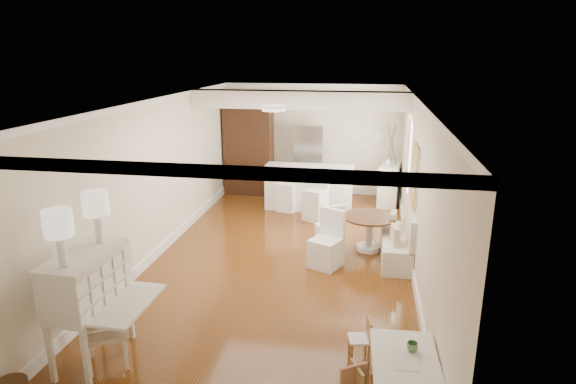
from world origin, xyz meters
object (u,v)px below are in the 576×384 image
(kids_chair_b, at_px, (359,338))
(slip_chair_far, at_px, (330,226))
(secretary_bureau, at_px, (90,307))
(bar_stool_left, at_px, (287,188))
(kids_table, at_px, (404,384))
(slip_chair_near, at_px, (326,239))
(pantry_cabinet, at_px, (249,149))
(fridge, at_px, (322,162))
(breakfast_counter, at_px, (309,187))
(sideboard, at_px, (389,184))
(gustavian_armchair, at_px, (106,330))
(dining_table, at_px, (369,233))
(bar_stool_right, at_px, (315,196))

(kids_chair_b, height_order, slip_chair_far, slip_chair_far)
(secretary_bureau, height_order, bar_stool_left, secretary_bureau)
(secretary_bureau, bearing_deg, kids_table, -2.57)
(kids_chair_b, bearing_deg, slip_chair_near, -176.54)
(slip_chair_near, bearing_deg, pantry_cabinet, 145.23)
(pantry_cabinet, bearing_deg, fridge, -0.90)
(slip_chair_far, xyz_separation_m, breakfast_counter, (-0.69, 2.36, 0.06))
(pantry_cabinet, bearing_deg, kids_table, -64.97)
(breakfast_counter, height_order, sideboard, breakfast_counter)
(secretary_bureau, relative_size, sideboard, 1.36)
(gustavian_armchair, relative_size, kids_table, 0.79)
(slip_chair_near, bearing_deg, slip_chair_far, 115.56)
(secretary_bureau, bearing_deg, dining_table, 51.69)
(kids_table, distance_m, kids_chair_b, 0.91)
(secretary_bureau, height_order, bar_stool_right, secretary_bureau)
(secretary_bureau, height_order, fridge, fridge)
(kids_table, bearing_deg, kids_chair_b, 121.22)
(slip_chair_near, bearing_deg, breakfast_counter, 128.07)
(slip_chair_near, relative_size, bar_stool_right, 0.90)
(dining_table, relative_size, fridge, 0.54)
(fridge, height_order, sideboard, fridge)
(secretary_bureau, bearing_deg, fridge, 75.68)
(secretary_bureau, bearing_deg, kids_chair_b, 11.03)
(dining_table, bearing_deg, slip_chair_far, -173.51)
(gustavian_armchair, bearing_deg, slip_chair_near, -66.17)
(bar_stool_left, height_order, sideboard, bar_stool_left)
(sideboard, bearing_deg, bar_stool_left, -151.15)
(kids_table, relative_size, fridge, 0.62)
(kids_chair_b, bearing_deg, slip_chair_far, -179.78)
(kids_chair_b, bearing_deg, bar_stool_right, -178.18)
(dining_table, xyz_separation_m, sideboard, (0.45, 2.98, 0.15))
(slip_chair_far, relative_size, breakfast_counter, 0.45)
(gustavian_armchair, relative_size, bar_stool_left, 0.83)
(kids_table, xyz_separation_m, dining_table, (-0.39, 4.14, 0.05))
(kids_chair_b, relative_size, slip_chair_near, 0.53)
(fridge, bearing_deg, breakfast_counter, -100.78)
(slip_chair_near, bearing_deg, bar_stool_right, 126.47)
(dining_table, bearing_deg, secretary_bureau, -129.44)
(slip_chair_far, height_order, fridge, fridge)
(bar_stool_left, bearing_deg, slip_chair_near, -54.44)
(slip_chair_near, distance_m, fridge, 4.22)
(bar_stool_right, xyz_separation_m, fridge, (-0.04, 1.81, 0.35))
(bar_stool_right, relative_size, sideboard, 1.08)
(kids_table, bearing_deg, fridge, 102.10)
(bar_stool_right, xyz_separation_m, sideboard, (1.63, 1.46, -0.06))
(gustavian_armchair, distance_m, slip_chair_far, 4.51)
(dining_table, distance_m, fridge, 3.59)
(dining_table, height_order, slip_chair_near, slip_chair_near)
(breakfast_counter, bearing_deg, gustavian_armchair, -104.35)
(secretary_bureau, relative_size, slip_chair_near, 1.39)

